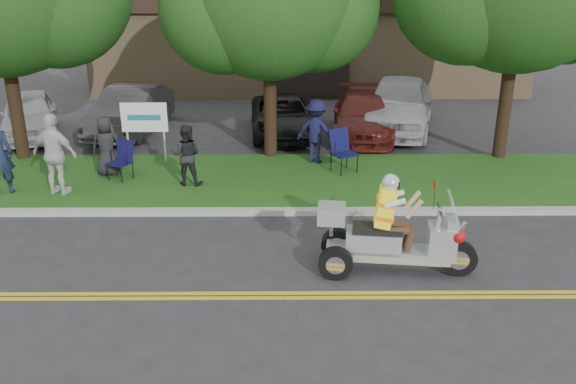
{
  "coord_description": "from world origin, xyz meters",
  "views": [
    {
      "loc": [
        0.87,
        -9.53,
        5.34
      ],
      "look_at": [
        0.96,
        2.0,
        0.93
      ],
      "focal_mm": 38.0,
      "sensor_mm": 36.0,
      "label": 1
    }
  ],
  "objects_px": {
    "lawn_chair_a": "(123,157)",
    "parked_car_far_right": "(399,104)",
    "trike_scooter": "(389,239)",
    "parked_car_left": "(130,111)",
    "spectator_adult_right": "(55,154)",
    "spectator_adult_mid": "(187,155)",
    "parked_car_right": "(363,116)",
    "parked_car_far_left": "(29,114)",
    "lawn_chair_b": "(342,148)",
    "parked_car_mid": "(284,116)"
  },
  "relations": [
    {
      "from": "lawn_chair_a",
      "to": "parked_car_far_left",
      "type": "distance_m",
      "value": 5.96
    },
    {
      "from": "spectator_adult_right",
      "to": "parked_car_far_right",
      "type": "distance_m",
      "value": 10.98
    },
    {
      "from": "lawn_chair_b",
      "to": "spectator_adult_mid",
      "type": "bearing_deg",
      "value": 164.81
    },
    {
      "from": "lawn_chair_a",
      "to": "spectator_adult_mid",
      "type": "distance_m",
      "value": 1.78
    },
    {
      "from": "parked_car_far_left",
      "to": "parked_car_left",
      "type": "height_order",
      "value": "parked_car_left"
    },
    {
      "from": "lawn_chair_b",
      "to": "lawn_chair_a",
      "type": "bearing_deg",
      "value": 155.73
    },
    {
      "from": "spectator_adult_right",
      "to": "lawn_chair_a",
      "type": "bearing_deg",
      "value": -123.14
    },
    {
      "from": "lawn_chair_b",
      "to": "parked_car_far_right",
      "type": "xyz_separation_m",
      "value": [
        2.27,
        4.42,
        0.15
      ]
    },
    {
      "from": "trike_scooter",
      "to": "lawn_chair_b",
      "type": "bearing_deg",
      "value": 100.9
    },
    {
      "from": "spectator_adult_right",
      "to": "parked_car_left",
      "type": "distance_m",
      "value": 5.84
    },
    {
      "from": "parked_car_left",
      "to": "parked_car_far_right",
      "type": "height_order",
      "value": "parked_car_far_right"
    },
    {
      "from": "parked_car_far_right",
      "to": "trike_scooter",
      "type": "bearing_deg",
      "value": -86.3
    },
    {
      "from": "spectator_adult_mid",
      "to": "parked_car_left",
      "type": "height_order",
      "value": "spectator_adult_mid"
    },
    {
      "from": "spectator_adult_mid",
      "to": "spectator_adult_right",
      "type": "distance_m",
      "value": 3.04
    },
    {
      "from": "trike_scooter",
      "to": "lawn_chair_a",
      "type": "bearing_deg",
      "value": 147.92
    },
    {
      "from": "lawn_chair_b",
      "to": "parked_car_far_left",
      "type": "bearing_deg",
      "value": 128.55
    },
    {
      "from": "spectator_adult_right",
      "to": "parked_car_mid",
      "type": "bearing_deg",
      "value": -117.58
    },
    {
      "from": "parked_car_mid",
      "to": "lawn_chair_b",
      "type": "bearing_deg",
      "value": -72.15
    },
    {
      "from": "lawn_chair_b",
      "to": "spectator_adult_mid",
      "type": "relative_size",
      "value": 0.73
    },
    {
      "from": "lawn_chair_b",
      "to": "parked_car_far_left",
      "type": "distance_m",
      "value": 10.38
    },
    {
      "from": "trike_scooter",
      "to": "parked_car_far_left",
      "type": "height_order",
      "value": "trike_scooter"
    },
    {
      "from": "spectator_adult_mid",
      "to": "spectator_adult_right",
      "type": "height_order",
      "value": "spectator_adult_right"
    },
    {
      "from": "spectator_adult_right",
      "to": "parked_car_far_left",
      "type": "xyz_separation_m",
      "value": [
        -2.79,
        5.45,
        -0.37
      ]
    },
    {
      "from": "lawn_chair_b",
      "to": "parked_car_mid",
      "type": "bearing_deg",
      "value": 81.16
    },
    {
      "from": "parked_car_left",
      "to": "parked_car_right",
      "type": "relative_size",
      "value": 0.98
    },
    {
      "from": "spectator_adult_mid",
      "to": "parked_car_far_left",
      "type": "distance_m",
      "value": 7.52
    },
    {
      "from": "trike_scooter",
      "to": "spectator_adult_right",
      "type": "relative_size",
      "value": 1.48
    },
    {
      "from": "spectator_adult_right",
      "to": "parked_car_far_left",
      "type": "bearing_deg",
      "value": -46.7
    },
    {
      "from": "spectator_adult_right",
      "to": "parked_car_right",
      "type": "height_order",
      "value": "spectator_adult_right"
    },
    {
      "from": "lawn_chair_b",
      "to": "parked_car_left",
      "type": "distance_m",
      "value": 7.73
    },
    {
      "from": "parked_car_far_left",
      "to": "parked_car_mid",
      "type": "relative_size",
      "value": 0.95
    },
    {
      "from": "parked_car_left",
      "to": "trike_scooter",
      "type": "bearing_deg",
      "value": -46.71
    },
    {
      "from": "parked_car_left",
      "to": "spectator_adult_mid",
      "type": "bearing_deg",
      "value": -55.76
    },
    {
      "from": "parked_car_left",
      "to": "parked_car_mid",
      "type": "distance_m",
      "value": 4.99
    },
    {
      "from": "parked_car_far_left",
      "to": "parked_car_left",
      "type": "relative_size",
      "value": 0.93
    },
    {
      "from": "spectator_adult_right",
      "to": "parked_car_right",
      "type": "relative_size",
      "value": 0.42
    },
    {
      "from": "parked_car_left",
      "to": "parked_car_far_right",
      "type": "distance_m",
      "value": 8.79
    },
    {
      "from": "parked_car_left",
      "to": "parked_car_right",
      "type": "xyz_separation_m",
      "value": [
        7.52,
        -0.41,
        -0.07
      ]
    },
    {
      "from": "parked_car_right",
      "to": "parked_car_far_right",
      "type": "xyz_separation_m",
      "value": [
        1.26,
        0.67,
        0.22
      ]
    },
    {
      "from": "parked_car_left",
      "to": "parked_car_far_left",
      "type": "bearing_deg",
      "value": -165.79
    },
    {
      "from": "lawn_chair_a",
      "to": "parked_car_far_right",
      "type": "xyz_separation_m",
      "value": [
        7.88,
        4.99,
        0.23
      ]
    },
    {
      "from": "spectator_adult_right",
      "to": "parked_car_right",
      "type": "bearing_deg",
      "value": -129.4
    },
    {
      "from": "parked_car_left",
      "to": "spectator_adult_right",
      "type": "bearing_deg",
      "value": -85.98
    },
    {
      "from": "trike_scooter",
      "to": "parked_car_left",
      "type": "xyz_separation_m",
      "value": [
        -6.88,
        9.58,
        0.09
      ]
    },
    {
      "from": "lawn_chair_a",
      "to": "parked_car_far_right",
      "type": "relative_size",
      "value": 0.19
    },
    {
      "from": "spectator_adult_right",
      "to": "parked_car_far_left",
      "type": "height_order",
      "value": "spectator_adult_right"
    },
    {
      "from": "parked_car_far_left",
      "to": "spectator_adult_mid",
      "type": "bearing_deg",
      "value": -59.5
    },
    {
      "from": "spectator_adult_mid",
      "to": "parked_car_right",
      "type": "xyz_separation_m",
      "value": [
        4.92,
        4.78,
        -0.2
      ]
    },
    {
      "from": "parked_car_right",
      "to": "parked_car_far_right",
      "type": "bearing_deg",
      "value": 34.06
    },
    {
      "from": "trike_scooter",
      "to": "spectator_adult_mid",
      "type": "bearing_deg",
      "value": 141.27
    }
  ]
}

